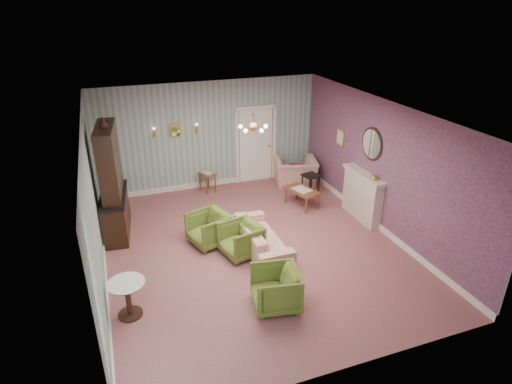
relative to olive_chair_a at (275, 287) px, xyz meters
name	(u,v)px	position (x,y,z in m)	size (l,w,h in m)	color
floor	(254,248)	(0.28, 1.88, -0.39)	(7.00, 7.00, 0.00)	#98585A
ceiling	(253,113)	(0.28, 1.88, 2.51)	(7.00, 7.00, 0.00)	white
wall_back	(209,136)	(0.28, 5.38, 1.06)	(6.00, 6.00, 0.00)	gray
wall_front	(345,289)	(0.28, -1.62, 1.06)	(6.00, 6.00, 0.00)	gray
wall_left	(94,209)	(-2.72, 1.88, 1.06)	(7.00, 7.00, 0.00)	gray
wall_right	(382,167)	(3.28, 1.88, 1.06)	(7.00, 7.00, 0.00)	gray
wall_right_floral	(381,167)	(3.26, 1.88, 1.06)	(7.00, 7.00, 0.00)	#C2617F
door	(256,144)	(1.58, 5.34, 0.69)	(1.12, 0.12, 2.16)	white
olive_chair_a	(275,287)	(0.00, 0.00, 0.00)	(0.77, 0.72, 0.79)	#5A6F26
olive_chair_b	(241,238)	(-0.05, 1.74, -0.01)	(0.74, 0.70, 0.77)	#5A6F26
olive_chair_c	(209,227)	(-0.56, 2.39, 0.00)	(0.76, 0.71, 0.78)	#5A6F26
sofa_chintz	(261,233)	(0.43, 1.82, -0.02)	(1.91, 0.56, 0.75)	#AC454D
wingback_chair	(296,167)	(2.53, 4.69, 0.10)	(1.13, 0.73, 0.99)	#AC454D
dresser	(111,179)	(-2.37, 3.54, 0.92)	(0.54, 1.57, 2.62)	black
fireplace	(362,196)	(3.14, 2.28, 0.19)	(0.30, 1.40, 1.16)	beige
mantel_vase	(374,177)	(3.12, 1.88, 0.84)	(0.15, 0.15, 0.15)	gold
oval_mirror	(372,144)	(3.24, 2.28, 1.46)	(0.04, 0.76, 0.84)	white
framed_print	(341,137)	(3.25, 3.63, 1.21)	(0.04, 0.34, 0.42)	gold
coffee_table	(301,198)	(2.09, 3.35, -0.17)	(0.50, 0.89, 0.46)	brown
side_table_black	(310,185)	(2.59, 3.85, -0.10)	(0.39, 0.39, 0.59)	black
pedestal_table	(128,299)	(-2.37, 0.61, -0.06)	(0.61, 0.61, 0.67)	black
nesting_table	(208,182)	(0.08, 5.03, -0.11)	(0.34, 0.44, 0.57)	brown
gilt_mirror_back	(176,130)	(-0.62, 5.34, 1.31)	(0.28, 0.06, 0.36)	gold
sconce_left	(154,133)	(-1.17, 5.32, 1.31)	(0.16, 0.12, 0.30)	gold
sconce_right	(197,129)	(-0.07, 5.32, 1.31)	(0.16, 0.12, 0.30)	gold
chandelier	(253,128)	(0.28, 1.88, 2.24)	(0.56, 0.56, 0.36)	gold
burgundy_cushion	(296,170)	(2.48, 4.54, 0.09)	(0.38, 0.10, 0.38)	maroon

